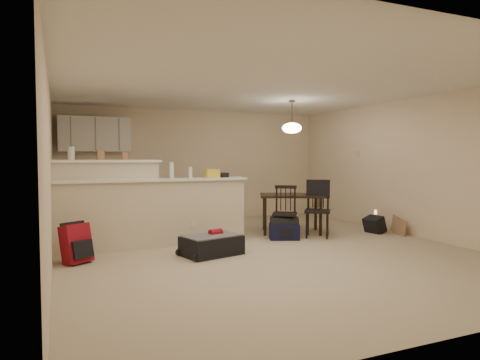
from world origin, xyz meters
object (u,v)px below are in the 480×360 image
dining_chair_near (285,212)px  black_daypack (374,225)px  red_backpack (76,244)px  pendant_lamp (292,128)px  dining_chair_far (317,209)px  dining_table (291,199)px  navy_duffel (284,232)px  suitcase (212,245)px

dining_chair_near → black_daypack: (1.83, -0.18, -0.31)m
dining_chair_near → red_backpack: size_ratio=1.76×
pendant_lamp → dining_chair_far: size_ratio=0.62×
dining_chair_near → black_daypack: 1.87m
black_daypack → dining_chair_near: bearing=76.9°
dining_table → navy_duffel: 0.86m
navy_duffel → black_daypack: (1.88, -0.11, 0.01)m
suitcase → red_backpack: size_ratio=1.57×
dining_table → black_daypack: dining_table is taller
dining_table → pendant_lamp: pendant_lamp is taller
pendant_lamp → black_daypack: pendant_lamp is taller
dining_table → suitcase: 2.37m
dining_chair_far → suitcase: (-2.21, -0.58, -0.36)m
dining_chair_near → dining_chair_far: size_ratio=0.93×
dining_chair_far → navy_duffel: (-0.65, 0.05, -0.36)m
red_backpack → black_daypack: (5.28, 0.26, -0.11)m
pendant_lamp → black_daypack: (1.44, -0.64, -1.84)m
dining_chair_far → pendant_lamp: bearing=145.3°
suitcase → dining_table: bearing=15.1°
black_daypack → pendant_lamp: bearing=58.5°
pendant_lamp → red_backpack: bearing=-166.8°
navy_duffel → black_daypack: size_ratio=1.47×
navy_duffel → dining_chair_far: bearing=17.3°
red_backpack → black_daypack: size_ratio=1.53×
dining_table → red_backpack: size_ratio=2.63×
dining_chair_near → red_backpack: dining_chair_near is taller
dining_chair_far → black_daypack: size_ratio=2.91×
pendant_lamp → dining_chair_far: 1.61m
dining_table → pendant_lamp: 1.35m
dining_chair_far → navy_duffel: bearing=-147.6°
dining_table → navy_duffel: bearing=-104.9°
dining_chair_near → suitcase: bearing=-122.2°
pendant_lamp → suitcase: size_ratio=0.75×
dining_chair_far → navy_duffel: dining_chair_far is taller
red_backpack → dining_chair_far: bearing=-26.8°
dining_table → pendant_lamp: size_ratio=2.24×
navy_duffel → pendant_lamp: bearing=71.5°
dining_chair_far → black_daypack: bearing=33.6°
dining_table → black_daypack: size_ratio=4.03×
suitcase → pendant_lamp: bearing=15.1°
dining_table → dining_chair_far: 0.63m
dining_chair_far → navy_duffel: 0.74m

